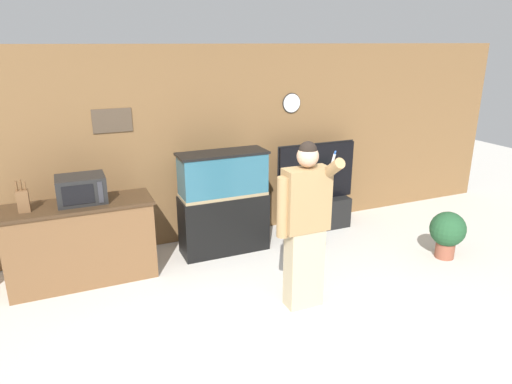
{
  "coord_description": "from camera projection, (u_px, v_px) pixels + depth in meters",
  "views": [
    {
      "loc": [
        -1.68,
        -2.94,
        2.62
      ],
      "look_at": [
        0.21,
        1.42,
        1.05
      ],
      "focal_mm": 32.0,
      "sensor_mm": 36.0,
      "label": 1
    }
  ],
  "objects": [
    {
      "name": "ground_plane",
      "position": [
        298.0,
        354.0,
        4.02
      ],
      "size": [
        18.0,
        18.0,
        0.0
      ],
      "primitive_type": "plane",
      "color": "beige"
    },
    {
      "name": "wall_back_paneled",
      "position": [
        200.0,
        146.0,
        6.05
      ],
      "size": [
        10.0,
        0.08,
        2.6
      ],
      "color": "brown",
      "rests_on": "ground_plane"
    },
    {
      "name": "counter_island",
      "position": [
        82.0,
        243.0,
        5.13
      ],
      "size": [
        1.6,
        0.57,
        0.94
      ],
      "color": "brown",
      "rests_on": "ground_plane"
    },
    {
      "name": "microwave",
      "position": [
        81.0,
        189.0,
        5.0
      ],
      "size": [
        0.51,
        0.41,
        0.3
      ],
      "color": "black",
      "rests_on": "counter_island"
    },
    {
      "name": "knife_block",
      "position": [
        23.0,
        200.0,
        4.72
      ],
      "size": [
        0.11,
        0.1,
        0.34
      ],
      "color": "brown",
      "rests_on": "counter_island"
    },
    {
      "name": "aquarium_on_stand",
      "position": [
        224.0,
        203.0,
        5.83
      ],
      "size": [
        1.12,
        0.43,
        1.33
      ],
      "color": "black",
      "rests_on": "ground_plane"
    },
    {
      "name": "tv_on_stand",
      "position": [
        315.0,
        204.0,
        6.65
      ],
      "size": [
        1.21,
        0.4,
        1.27
      ],
      "color": "black",
      "rests_on": "ground_plane"
    },
    {
      "name": "person_standing",
      "position": [
        305.0,
        224.0,
        4.51
      ],
      "size": [
        0.55,
        0.41,
        1.74
      ],
      "color": "#BCAD89",
      "rests_on": "ground_plane"
    },
    {
      "name": "potted_plant",
      "position": [
        447.0,
        231.0,
        5.73
      ],
      "size": [
        0.44,
        0.44,
        0.61
      ],
      "color": "brown",
      "rests_on": "ground_plane"
    }
  ]
}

